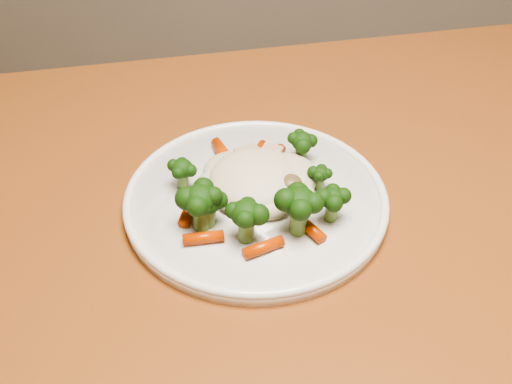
% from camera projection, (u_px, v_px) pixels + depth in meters
% --- Properties ---
extents(dining_table, '(1.36, 1.06, 0.75)m').
position_uv_depth(dining_table, '(348.00, 288.00, 0.73)').
color(dining_table, brown).
rests_on(dining_table, ground).
extents(plate, '(0.28, 0.28, 0.01)m').
position_uv_depth(plate, '(256.00, 201.00, 0.69)').
color(plate, white).
rests_on(plate, dining_table).
extents(meal, '(0.20, 0.19, 0.05)m').
position_uv_depth(meal, '(256.00, 187.00, 0.67)').
color(meal, beige).
rests_on(meal, plate).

